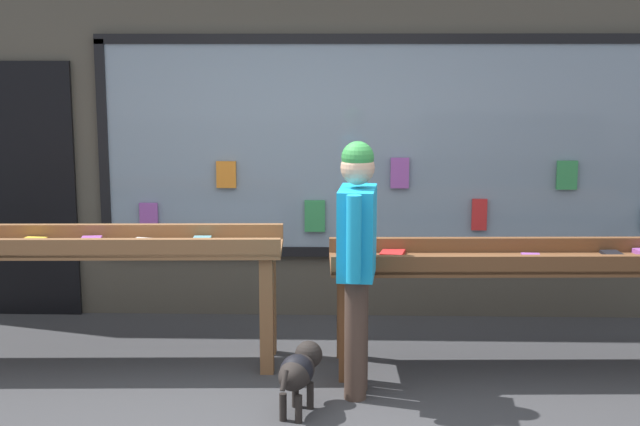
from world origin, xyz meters
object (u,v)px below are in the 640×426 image
(display_table_left, at_px, (86,257))
(person_browsing, at_px, (357,250))
(small_dog, at_px, (299,370))
(display_table_right, at_px, (529,270))

(display_table_left, bearing_deg, person_browsing, -15.68)
(display_table_left, xyz_separation_m, small_dog, (1.52, -0.83, -0.50))
(display_table_right, relative_size, person_browsing, 1.68)
(display_table_left, distance_m, person_browsing, 1.95)
(person_browsing, bearing_deg, small_dog, 136.07)
(display_table_right, relative_size, small_dog, 4.90)
(display_table_left, height_order, small_dog, display_table_left)
(display_table_right, xyz_separation_m, person_browsing, (-1.18, -0.52, 0.25))
(display_table_left, height_order, person_browsing, person_browsing)
(display_table_left, relative_size, person_browsing, 1.68)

